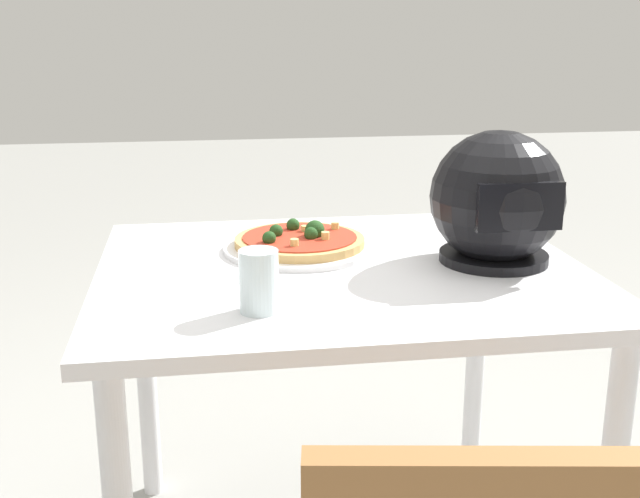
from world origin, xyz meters
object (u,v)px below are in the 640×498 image
drinking_glass (259,281)px  motorcycle_helmet (497,200)px  dining_table (341,307)px  pizza (300,240)px

drinking_glass → motorcycle_helmet: bearing=-156.2°
dining_table → motorcycle_helmet: motorcycle_helmet is taller
motorcycle_helmet → drinking_glass: size_ratio=2.49×
pizza → motorcycle_helmet: size_ratio=1.03×
pizza → motorcycle_helmet: motorcycle_helmet is taller
dining_table → drinking_glass: 0.35m
dining_table → drinking_glass: bearing=52.1°
motorcycle_helmet → pizza: bearing=-20.3°
dining_table → pizza: size_ratio=3.48×
motorcycle_helmet → drinking_glass: (0.52, 0.23, -0.08)m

